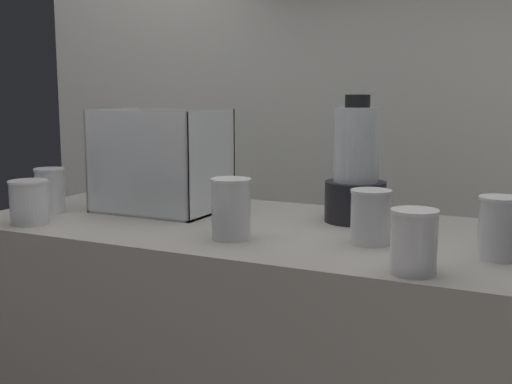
{
  "coord_description": "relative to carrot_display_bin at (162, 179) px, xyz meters",
  "views": [
    {
      "loc": [
        0.7,
        -1.41,
        1.23
      ],
      "look_at": [
        0.0,
        0.0,
        0.98
      ],
      "focal_mm": 46.47,
      "sensor_mm": 36.0,
      "label": 1
    }
  ],
  "objects": [
    {
      "name": "blender_pitcher",
      "position": [
        0.52,
        0.08,
        0.04
      ],
      "size": [
        0.15,
        0.15,
        0.31
      ],
      "color": "black",
      "rests_on": "counter"
    },
    {
      "name": "juice_cup_beet_far_left",
      "position": [
        -0.25,
        -0.16,
        -0.03
      ],
      "size": [
        0.08,
        0.08,
        0.12
      ],
      "color": "white",
      "rests_on": "counter"
    },
    {
      "name": "back_wall_unit",
      "position": [
        0.32,
        0.71,
        0.28
      ],
      "size": [
        2.6,
        0.24,
        2.5
      ],
      "color": "silver",
      "rests_on": "ground_plane"
    },
    {
      "name": "juice_cup_carrot_far_right",
      "position": [
        0.75,
        -0.32,
        -0.03
      ],
      "size": [
        0.09,
        0.09,
        0.12
      ],
      "color": "white",
      "rests_on": "counter"
    },
    {
      "name": "carrot_display_bin",
      "position": [
        0.0,
        0.0,
        0.0
      ],
      "size": [
        0.32,
        0.24,
        0.27
      ],
      "color": "white",
      "rests_on": "counter"
    },
    {
      "name": "juice_cup_carrot_middle",
      "position": [
        0.33,
        -0.22,
        -0.03
      ],
      "size": [
        0.09,
        0.09,
        0.13
      ],
      "color": "white",
      "rests_on": "counter"
    },
    {
      "name": "juice_cup_mango_rightmost",
      "position": [
        0.88,
        -0.14,
        -0.03
      ],
      "size": [
        0.08,
        0.08,
        0.12
      ],
      "color": "white",
      "rests_on": "counter"
    },
    {
      "name": "juice_cup_mango_left",
      "position": [
        -0.19,
        -0.29,
        -0.04
      ],
      "size": [
        0.1,
        0.1,
        0.11
      ],
      "color": "white",
      "rests_on": "counter"
    },
    {
      "name": "juice_cup_orange_right",
      "position": [
        0.62,
        -0.13,
        -0.03
      ],
      "size": [
        0.09,
        0.09,
        0.12
      ],
      "color": "white",
      "rests_on": "counter"
    }
  ]
}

